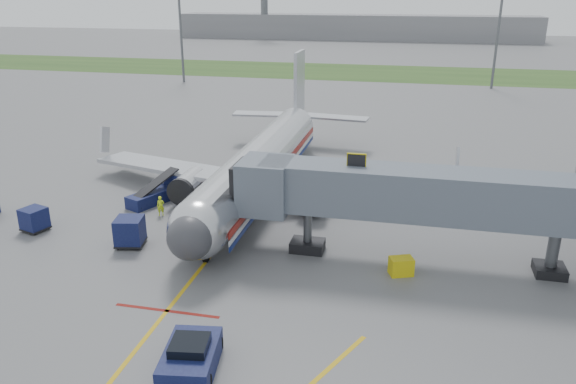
% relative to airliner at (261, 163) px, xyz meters
% --- Properties ---
extents(ground, '(400.00, 400.00, 0.00)m').
position_rel_airliner_xyz_m(ground, '(-0.00, -15.25, -2.65)').
color(ground, '#565659').
rests_on(ground, ground).
extents(grass_strip, '(300.00, 25.00, 0.01)m').
position_rel_airliner_xyz_m(grass_strip, '(-0.00, 74.75, -2.64)').
color(grass_strip, '#2D4C1E').
rests_on(grass_strip, ground).
extents(apron_markings, '(21.52, 50.00, 0.01)m').
position_rel_airliner_xyz_m(apron_markings, '(-0.00, -22.65, -2.64)').
color(apron_markings, gold).
rests_on(apron_markings, ground).
extents(airliner, '(32.10, 35.67, 10.25)m').
position_rel_airliner_xyz_m(airliner, '(0.00, 0.00, 0.00)').
color(airliner, silver).
rests_on(airliner, ground).
extents(jet_bridge, '(25.30, 4.00, 6.90)m').
position_rel_airliner_xyz_m(jet_bridge, '(12.86, -10.25, 1.82)').
color(jet_bridge, slate).
rests_on(jet_bridge, ground).
extents(light_mast_left, '(2.00, 0.44, 20.40)m').
position_rel_airliner_xyz_m(light_mast_left, '(-30.00, 54.75, 8.13)').
color(light_mast_left, '#595B60').
rests_on(light_mast_left, ground).
extents(light_mast_right, '(2.00, 0.44, 20.40)m').
position_rel_airliner_xyz_m(light_mast_right, '(25.00, 59.75, 8.13)').
color(light_mast_right, '#595B60').
rests_on(light_mast_right, ground).
extents(distant_terminal, '(120.00, 14.00, 8.00)m').
position_rel_airliner_xyz_m(distant_terminal, '(-10.00, 154.75, 1.35)').
color(distant_terminal, slate).
rests_on(distant_terminal, ground).
extents(pushback_tug, '(2.84, 4.06, 1.56)m').
position_rel_airliner_xyz_m(pushback_tug, '(3.19, -23.65, -1.99)').
color(pushback_tug, '#0D103B').
rests_on(pushback_tug, ground).
extents(baggage_cart_a, '(1.97, 1.97, 1.70)m').
position_rel_airliner_xyz_m(baggage_cart_a, '(-13.71, -11.38, -1.78)').
color(baggage_cart_a, '#0D103B').
rests_on(baggage_cart_a, ground).
extents(baggage_cart_b, '(2.03, 2.03, 1.84)m').
position_rel_airliner_xyz_m(baggage_cart_b, '(-6.74, -2.01, -1.71)').
color(baggage_cart_b, '#0D103B').
rests_on(baggage_cart_b, ground).
extents(baggage_cart_c, '(2.17, 2.17, 1.97)m').
position_rel_airliner_xyz_m(baggage_cart_c, '(-5.83, -12.12, -1.64)').
color(baggage_cart_c, '#0D103B').
rests_on(baggage_cart_c, ground).
extents(belt_loader, '(3.06, 4.94, 2.35)m').
position_rel_airliner_xyz_m(belt_loader, '(-7.95, -4.55, -2.06)').
color(belt_loader, '#0D103B').
rests_on(belt_loader, ground).
extents(ground_power_cart, '(1.62, 1.36, 1.11)m').
position_rel_airliner_xyz_m(ground_power_cart, '(12.17, -12.25, -2.10)').
color(ground_power_cart, '#CCB90C').
rests_on(ground_power_cart, ground).
extents(ramp_worker, '(0.65, 0.52, 1.54)m').
position_rel_airliner_xyz_m(ramp_worker, '(-6.12, -6.72, -1.88)').
color(ramp_worker, '#C0E31A').
rests_on(ramp_worker, ground).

